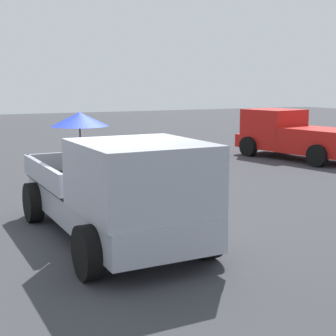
% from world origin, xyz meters
% --- Properties ---
extents(ground_plane, '(80.00, 80.00, 0.00)m').
position_xyz_m(ground_plane, '(0.00, 0.00, 0.00)').
color(ground_plane, '#38383D').
extents(pickup_truck_main, '(5.07, 2.29, 2.22)m').
position_xyz_m(pickup_truck_main, '(0.43, -0.00, 0.96)').
color(pickup_truck_main, black).
rests_on(pickup_truck_main, ground).
extents(pickup_truck_red, '(5.05, 2.84, 1.80)m').
position_xyz_m(pickup_truck_red, '(-6.41, 9.65, 0.87)').
color(pickup_truck_red, black).
rests_on(pickup_truck_red, ground).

